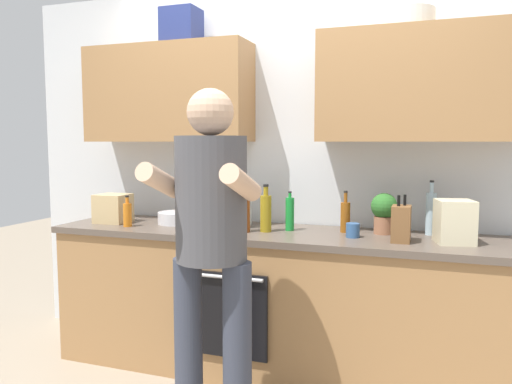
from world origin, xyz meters
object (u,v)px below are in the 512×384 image
(bottle_oil, at_px, (266,212))
(potted_herb, at_px, (384,211))
(grocery_bag_rice, at_px, (455,222))
(bottle_vinegar, at_px, (244,214))
(bottle_juice, at_px, (127,214))
(bottle_water, at_px, (431,213))
(bottle_soda, at_px, (290,214))
(person_standing, at_px, (211,236))
(bottle_syrup, at_px, (345,216))
(grocery_bag_bread, at_px, (113,208))
(cup_tea, at_px, (353,230))
(knife_block, at_px, (401,224))
(mixing_bowl, at_px, (177,218))
(grocery_bag_produce, at_px, (236,210))

(bottle_oil, distance_m, potted_herb, 0.71)
(grocery_bag_rice, bearing_deg, bottle_vinegar, -177.13)
(bottle_juice, relative_size, grocery_bag_rice, 0.86)
(bottle_water, bearing_deg, bottle_soda, -170.79)
(person_standing, bearing_deg, bottle_soda, 79.47)
(person_standing, relative_size, potted_herb, 6.93)
(bottle_vinegar, bearing_deg, bottle_juice, -175.31)
(bottle_syrup, bearing_deg, potted_herb, 7.37)
(person_standing, xyz_separation_m, grocery_bag_bread, (-1.07, 0.73, -0.01))
(cup_tea, bearing_deg, bottle_juice, -175.58)
(bottle_vinegar, bearing_deg, bottle_oil, 24.78)
(knife_block, relative_size, grocery_bag_rice, 1.10)
(cup_tea, bearing_deg, grocery_bag_bread, 179.99)
(bottle_soda, height_order, grocery_bag_bread, bottle_soda)
(cup_tea, height_order, grocery_bag_bread, grocery_bag_bread)
(knife_block, bearing_deg, bottle_soda, 168.28)
(bottle_vinegar, xyz_separation_m, mixing_bowl, (-0.54, 0.15, -0.07))
(bottle_syrup, relative_size, bottle_juice, 1.25)
(bottle_soda, relative_size, cup_tea, 2.98)
(grocery_bag_produce, bearing_deg, bottle_syrup, 1.88)
(person_standing, height_order, grocery_bag_bread, person_standing)
(knife_block, bearing_deg, mixing_bowl, 174.40)
(bottle_soda, bearing_deg, grocery_bag_rice, -5.16)
(potted_herb, relative_size, grocery_bag_rice, 1.04)
(bottle_water, bearing_deg, grocery_bag_produce, -174.98)
(bottle_water, distance_m, grocery_bag_bread, 2.06)
(person_standing, relative_size, grocery_bag_rice, 7.19)
(bottle_syrup, bearing_deg, bottle_juice, -169.17)
(bottle_water, bearing_deg, bottle_oil, -166.83)
(person_standing, bearing_deg, potted_herb, 51.97)
(bottle_syrup, xyz_separation_m, bottle_water, (0.49, 0.08, 0.03))
(potted_herb, height_order, grocery_bag_produce, potted_herb)
(grocery_bag_rice, bearing_deg, person_standing, -145.88)
(bottle_syrup, relative_size, potted_herb, 1.04)
(bottle_oil, bearing_deg, grocery_bag_produce, 153.82)
(bottle_juice, bearing_deg, bottle_soda, 11.48)
(bottle_vinegar, relative_size, grocery_bag_bread, 1.24)
(bottle_vinegar, relative_size, grocery_bag_produce, 1.18)
(person_standing, bearing_deg, knife_block, 39.94)
(mixing_bowl, distance_m, potted_herb, 1.36)
(person_standing, bearing_deg, cup_tea, 52.72)
(knife_block, height_order, grocery_bag_bread, knife_block)
(person_standing, height_order, bottle_juice, person_standing)
(knife_block, distance_m, grocery_bag_produce, 1.05)
(bottle_water, distance_m, mixing_bowl, 1.62)
(bottle_water, height_order, grocery_bag_produce, bottle_water)
(bottle_juice, xyz_separation_m, bottle_soda, (1.03, 0.21, 0.02))
(bottle_syrup, height_order, bottle_oil, bottle_oil)
(bottle_soda, bearing_deg, person_standing, -100.53)
(person_standing, bearing_deg, grocery_bag_rice, 34.12)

